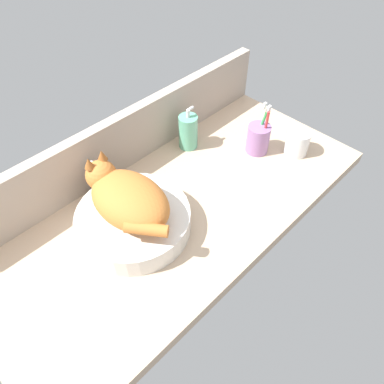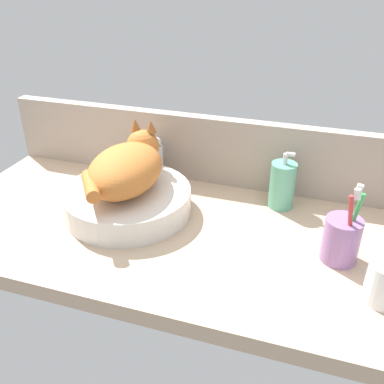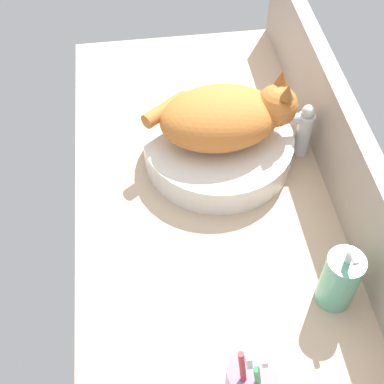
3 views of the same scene
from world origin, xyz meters
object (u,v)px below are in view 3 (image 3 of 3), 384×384
object	(u,v)px
faucet	(299,129)
sink_basin	(218,147)
soap_dispenser	(340,280)
cat	(226,116)
toothbrush_cup	(251,383)

from	to	relation	value
faucet	sink_basin	bearing A→B (deg)	-92.10
faucet	soap_dispenser	size ratio (longest dim) A/B	0.87
cat	soap_dispenser	xyz separation A→B (cm)	(37.12, 13.71, -6.01)
cat	faucet	world-z (taller)	cat
soap_dispenser	toothbrush_cup	size ratio (longest dim) A/B	0.84
cat	soap_dispenser	distance (cm)	40.03
cat	soap_dispenser	size ratio (longest dim) A/B	2.07
soap_dispenser	cat	bearing A→B (deg)	-159.73
soap_dispenser	toothbrush_cup	bearing A→B (deg)	-51.04
soap_dispenser	toothbrush_cup	xyz separation A→B (cm)	(15.19, -18.79, -0.93)
faucet	toothbrush_cup	bearing A→B (deg)	-22.34
cat	soap_dispenser	bearing A→B (deg)	20.27
faucet	soap_dispenser	distance (cm)	36.45
soap_dispenser	toothbrush_cup	world-z (taller)	toothbrush_cup
sink_basin	faucet	size ratio (longest dim) A/B	2.38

